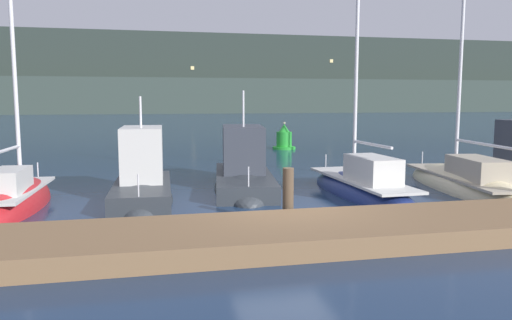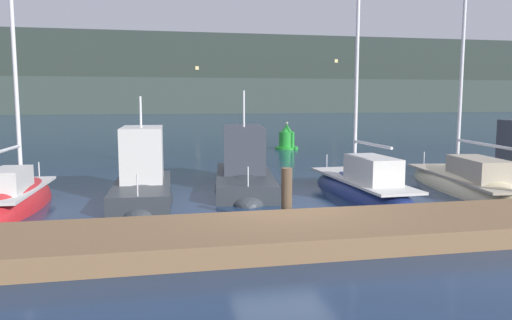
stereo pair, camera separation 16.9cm
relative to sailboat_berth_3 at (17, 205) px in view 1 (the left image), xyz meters
name	(u,v)px [view 1 (the left image)]	position (x,y,z in m)	size (l,w,h in m)	color
ground_plane	(285,222)	(7.17, -3.15, -0.11)	(400.00, 400.00, 0.00)	#192D4C
dock	(309,232)	(7.17, -5.08, 0.12)	(36.68, 2.80, 0.45)	brown
mooring_pile_2	(288,196)	(7.17, -3.43, 0.62)	(0.28, 0.28, 1.44)	#4C3D2D
sailboat_berth_3	(17,205)	(0.00, 0.00, 0.00)	(1.64, 5.29, 7.98)	red
motorboat_berth_4	(143,188)	(3.55, 0.50, 0.28)	(2.06, 5.56, 3.89)	#2D3338
motorboat_berth_5	(244,178)	(7.07, 1.92, 0.26)	(2.99, 6.73, 4.10)	#2D3338
sailboat_berth_6	(362,190)	(10.64, -0.21, 0.05)	(1.92, 6.74, 9.59)	navy
sailboat_berth_7	(464,187)	(14.51, -0.17, 0.01)	(2.89, 7.80, 11.20)	beige
channel_buoy	(284,139)	(12.29, 15.13, 0.51)	(1.46, 1.46, 1.73)	green
hillside_backdrop	(173,77)	(10.55, 108.47, 8.41)	(240.00, 23.00, 18.50)	#28332D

